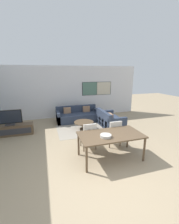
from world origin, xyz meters
name	(u,v)px	position (x,y,z in m)	size (l,w,h in m)	color
ground_plane	(109,175)	(0.00, 0.00, 0.00)	(24.00, 24.00, 0.00)	#9E896B
wall_back	(70,92)	(0.05, 5.36, 1.40)	(7.98, 0.09, 2.80)	silver
area_rug	(84,129)	(0.22, 3.18, 0.00)	(2.33, 1.73, 0.01)	gray
tv_console	(11,130)	(-2.75, 3.46, 0.21)	(1.68, 0.48, 0.42)	brown
television	(9,118)	(-2.75, 3.46, 0.72)	(0.93, 0.20, 0.62)	#2D2D33
sofa_main	(77,116)	(0.22, 4.45, 0.26)	(2.14, 0.87, 0.76)	#2D384C
sofa_side	(109,121)	(1.44, 3.17, 0.26)	(0.87, 1.48, 0.76)	#2D384C
coffee_table	(84,124)	(0.22, 3.18, 0.26)	(0.86, 0.86, 0.35)	brown
dining_table	(111,136)	(0.34, 0.72, 0.69)	(1.81, 0.99, 0.76)	brown
dining_chair_left	(89,135)	(-0.10, 1.41, 0.50)	(0.46, 0.46, 0.91)	beige
dining_chair_centre	(114,132)	(0.79, 1.39, 0.50)	(0.46, 0.46, 0.91)	beige
fruit_bowl	(106,136)	(0.13, 0.58, 0.80)	(0.31, 0.31, 0.07)	#B7B2A8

